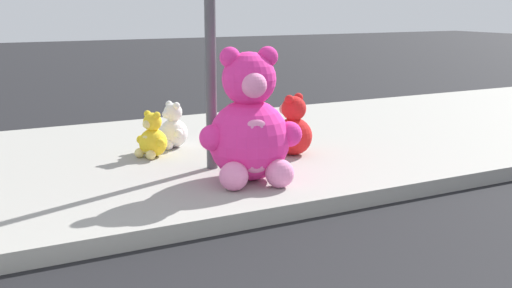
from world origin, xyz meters
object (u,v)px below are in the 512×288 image
Objects in this scene: plush_yellow at (152,139)px; plush_white at (172,129)px; plush_pink_large at (250,128)px; plush_red at (292,130)px.

plush_yellow is 0.94× the size of plush_white.
plush_white is (-0.15, 1.67, -0.29)m from plush_pink_large.
plush_yellow is at bearing -136.70° from plush_white.
plush_red is 1.35× the size of plush_yellow.
plush_yellow is at bearing 111.09° from plush_pink_large.
plush_red is 1.26× the size of plush_white.
plush_pink_large reaches higher than plush_yellow.
plush_white is at bearing 137.54° from plush_red.
plush_white is (0.36, 0.34, 0.01)m from plush_yellow.
plush_red is at bearing -42.46° from plush_white.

